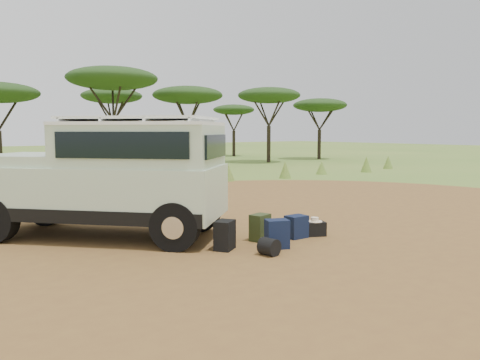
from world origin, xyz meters
TOP-DOWN VIEW (x-y plane):
  - ground at (0.00, 0.00)m, footprint 140.00×140.00m
  - dirt_clearing at (0.00, 0.00)m, footprint 23.00×23.00m
  - grass_fringe at (0.12, 8.67)m, footprint 36.60×1.60m
  - acacia_treeline at (0.75, 19.81)m, footprint 46.70×13.20m
  - safari_vehicle at (-2.73, 1.31)m, footprint 5.17×5.33m
  - walking_staff at (-2.03, -0.64)m, footprint 0.42×0.44m
  - backpack_black at (-1.39, -1.15)m, footprint 0.53×0.50m
  - backpack_navy at (-0.49, -1.67)m, footprint 0.53×0.46m
  - backpack_olive at (-0.35, -0.96)m, footprint 0.47×0.39m
  - duffel_navy at (0.44, -1.24)m, footprint 0.44×0.33m
  - hard_case at (0.92, -1.32)m, footprint 0.54×0.47m
  - stuff_sack at (-0.96, -1.98)m, footprint 0.38×0.38m
  - safari_hat at (0.92, -1.32)m, footprint 0.34×0.34m

SIDE VIEW (x-z plane):
  - ground at x=0.00m, z-range 0.00..0.00m
  - dirt_clearing at x=0.00m, z-range 0.00..0.01m
  - hard_case at x=0.92m, z-range 0.00..0.32m
  - stuff_sack at x=-0.96m, z-range 0.00..0.33m
  - duffel_navy at x=0.44m, z-range 0.00..0.50m
  - backpack_olive at x=-0.35m, z-range 0.00..0.57m
  - backpack_navy at x=-0.49m, z-range 0.00..0.58m
  - backpack_black at x=-1.39m, z-range 0.00..0.58m
  - safari_hat at x=0.92m, z-range 0.31..0.41m
  - grass_fringe at x=0.12m, z-range -0.05..0.85m
  - walking_staff at x=-2.03m, z-range 0.00..1.56m
  - safari_vehicle at x=-2.73m, z-range -0.04..2.57m
  - acacia_treeline at x=0.75m, z-range 1.74..8.00m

